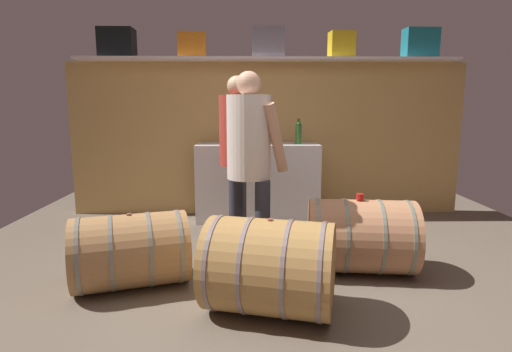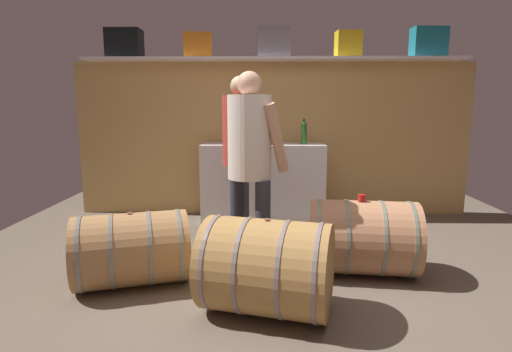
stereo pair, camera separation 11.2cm
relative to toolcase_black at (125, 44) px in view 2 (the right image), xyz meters
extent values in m
cube|color=brown|center=(1.81, -1.73, -2.15)|extent=(6.19, 8.20, 0.02)
cube|color=tan|center=(1.81, 0.15, -1.17)|extent=(4.99, 0.10, 1.94)
cube|color=white|center=(1.81, 0.00, -0.19)|extent=(4.59, 0.40, 0.03)
cube|color=black|center=(0.00, 0.00, 0.00)|extent=(0.41, 0.29, 0.34)
cube|color=orange|center=(0.90, 0.00, -0.02)|extent=(0.34, 0.24, 0.29)
cube|color=gray|center=(1.82, 0.00, 0.00)|extent=(0.40, 0.31, 0.35)
cube|color=yellow|center=(2.71, 0.00, -0.02)|extent=(0.31, 0.24, 0.31)
cube|color=#1B7484|center=(3.67, 0.00, 0.00)|extent=(0.41, 0.23, 0.35)
cube|color=silver|center=(1.68, -0.17, -1.67)|extent=(1.48, 0.52, 0.94)
cylinder|color=#2A5C26|center=(2.17, -0.23, -1.09)|extent=(0.07, 0.07, 0.22)
sphere|color=#2A5C26|center=(2.17, -0.23, -0.96)|extent=(0.07, 0.07, 0.07)
cylinder|color=#2A5C26|center=(2.17, -0.23, -0.92)|extent=(0.03, 0.03, 0.06)
cylinder|color=white|center=(1.47, -0.36, -1.20)|extent=(0.07, 0.07, 0.00)
cylinder|color=white|center=(1.47, -0.36, -1.16)|extent=(0.01, 0.01, 0.08)
sphere|color=white|center=(1.47, -0.36, -1.08)|extent=(0.08, 0.08, 0.08)
sphere|color=maroon|center=(1.47, -0.36, -1.10)|extent=(0.05, 0.05, 0.05)
cone|color=red|center=(1.75, -0.31, -1.14)|extent=(0.11, 0.11, 0.12)
cylinder|color=#B17853|center=(2.52, -1.86, -1.83)|extent=(0.94, 0.71, 0.61)
cylinder|color=slate|center=(2.15, -1.82, -1.83)|extent=(0.10, 0.63, 0.63)
cylinder|color=slate|center=(2.38, -1.84, -1.83)|extent=(0.10, 0.63, 0.63)
cylinder|color=slate|center=(2.66, -1.88, -1.83)|extent=(0.10, 0.63, 0.63)
cylinder|color=slate|center=(2.89, -1.90, -1.83)|extent=(0.10, 0.63, 0.63)
cylinder|color=#985846|center=(2.52, -1.86, -1.51)|extent=(0.04, 0.04, 0.01)
cylinder|color=#A27447|center=(0.66, -2.12, -1.85)|extent=(0.99, 0.80, 0.57)
cylinder|color=slate|center=(0.31, -2.23, -1.85)|extent=(0.20, 0.56, 0.58)
cylinder|color=slate|center=(0.53, -2.17, -1.85)|extent=(0.20, 0.56, 0.58)
cylinder|color=slate|center=(0.79, -2.08, -1.85)|extent=(0.20, 0.56, 0.58)
cylinder|color=slate|center=(1.00, -2.02, -1.85)|extent=(0.20, 0.56, 0.58)
cylinder|color=brown|center=(0.66, -2.12, -1.56)|extent=(0.04, 0.04, 0.01)
cylinder|color=#A57941|center=(1.72, -2.56, -1.81)|extent=(0.98, 0.84, 0.64)
cylinder|color=slate|center=(1.37, -2.47, -1.81)|extent=(0.19, 0.64, 0.66)
cylinder|color=slate|center=(1.58, -2.52, -1.81)|extent=(0.19, 0.64, 0.66)
cylinder|color=slate|center=(1.85, -2.59, -1.81)|extent=(0.19, 0.64, 0.66)
cylinder|color=slate|center=(2.06, -2.65, -1.81)|extent=(0.19, 0.64, 0.66)
cylinder|color=brown|center=(1.72, -2.56, -1.48)|extent=(0.04, 0.04, 0.01)
cylinder|color=red|center=(2.50, -1.86, -1.49)|extent=(0.06, 0.06, 0.05)
cylinder|color=#2C2E3A|center=(1.69, -1.97, -1.73)|extent=(0.12, 0.12, 0.81)
cylinder|color=#2C2E3A|center=(1.47, -1.76, -1.73)|extent=(0.12, 0.12, 0.81)
cylinder|color=beige|center=(1.58, -1.87, -0.99)|extent=(0.35, 0.35, 0.67)
sphere|color=tan|center=(1.58, -1.87, -0.57)|extent=(0.19, 0.19, 0.19)
cylinder|color=tan|center=(1.79, -1.93, -0.99)|extent=(0.24, 0.25, 0.56)
cylinder|color=tan|center=(1.50, -1.65, -0.99)|extent=(0.25, 0.26, 0.56)
cylinder|color=#333336|center=(1.49, -1.29, -1.73)|extent=(0.12, 0.12, 0.82)
cylinder|color=#333336|center=(1.44, -0.99, -1.73)|extent=(0.12, 0.12, 0.82)
cylinder|color=#AA3428|center=(1.47, -1.14, -0.98)|extent=(0.36, 0.36, 0.68)
sphere|color=tan|center=(1.47, -1.14, -0.55)|extent=(0.20, 0.20, 0.20)
cylinder|color=tan|center=(1.60, -1.32, -0.98)|extent=(0.21, 0.11, 0.58)
cylinder|color=tan|center=(1.54, -0.92, -0.98)|extent=(0.26, 0.12, 0.57)
camera|label=1|loc=(1.57, -5.22, -0.74)|focal=29.20mm
camera|label=2|loc=(1.69, -5.22, -0.74)|focal=29.20mm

